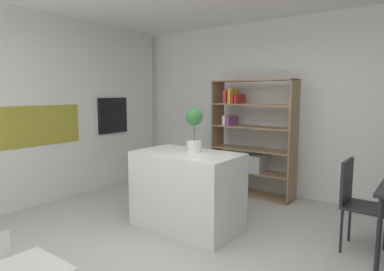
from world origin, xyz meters
The scene contains 9 objects.
ground_plane centered at (0.00, 0.00, 0.00)m, with size 9.51×9.51×0.00m, color beige.
back_partition centered at (0.00, 2.65, 1.39)m, with size 6.91×0.06×2.77m, color white.
tall_cabinet_run_left centered at (-3.09, 0.00, 1.39)m, with size 0.61×4.82×2.77m, color white.
cabinet_niche_splashback centered at (-2.78, 0.09, 1.16)m, with size 0.01×1.20×0.58m.
built_in_oven centered at (-2.76, 1.38, 1.24)m, with size 0.06×0.61×0.61m.
kitchen_island centered at (-0.55, 0.63, 0.46)m, with size 1.25×0.73×0.92m, color white.
potted_plant_on_island centered at (-0.52, 0.73, 1.23)m, with size 0.21×0.21×0.52m.
open_bookshelf centered at (-0.60, 2.31, 0.84)m, with size 1.34×0.37×1.83m.
dining_chair_island_side centered at (1.18, 1.23, 0.56)m, with size 0.41×0.41×0.94m.
Camera 1 is at (1.80, -2.42, 1.62)m, focal length 30.93 mm.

